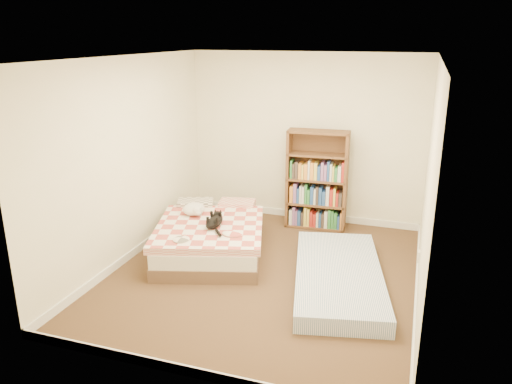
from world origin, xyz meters
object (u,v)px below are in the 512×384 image
(bed, at_px, (212,236))
(white_dog, at_px, (194,209))
(bookshelf, at_px, (317,192))
(floor_mattress, at_px, (338,276))
(black_cat, at_px, (215,221))

(bed, height_order, white_dog, white_dog)
(bookshelf, relative_size, white_dog, 4.44)
(white_dog, bearing_deg, floor_mattress, -14.16)
(bed, bearing_deg, bookshelf, 32.98)
(bed, distance_m, white_dog, 0.44)
(floor_mattress, height_order, white_dog, white_dog)
(white_dog, bearing_deg, black_cat, -33.93)
(bookshelf, bearing_deg, black_cat, -126.73)
(bookshelf, xyz_separation_m, black_cat, (-0.98, -1.47, -0.04))
(bookshelf, xyz_separation_m, floor_mattress, (0.62, -1.68, -0.44))
(floor_mattress, relative_size, white_dog, 6.53)
(bed, relative_size, black_cat, 3.27)
(floor_mattress, xyz_separation_m, white_dog, (-2.03, 0.50, 0.41))
(bookshelf, height_order, white_dog, bookshelf)
(floor_mattress, bearing_deg, white_dog, 154.00)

